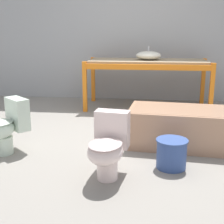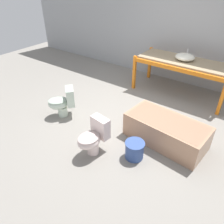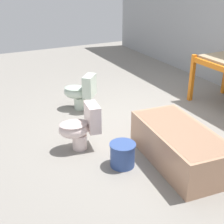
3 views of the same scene
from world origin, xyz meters
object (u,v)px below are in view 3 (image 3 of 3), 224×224
Objects in this scene: bucket_white at (123,154)px; toilet_far at (80,127)px; toilet_near at (80,91)px; bathtub_main at (179,143)px.

toilet_far is at bearing -153.88° from bucket_white.
toilet_near is 1.34m from toilet_far.
toilet_near is at bearing 166.86° from toilet_far.
toilet_near is (-2.11, -0.49, 0.06)m from bathtub_main.
toilet_far is at bearing 20.19° from toilet_near.
toilet_near is at bearing 174.38° from bucket_white.
bathtub_main is 0.72m from bucket_white.
toilet_far reaches higher than bucket_white.
toilet_far is 0.71m from bucket_white.
bucket_white is (1.87, -0.18, -0.16)m from toilet_near.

